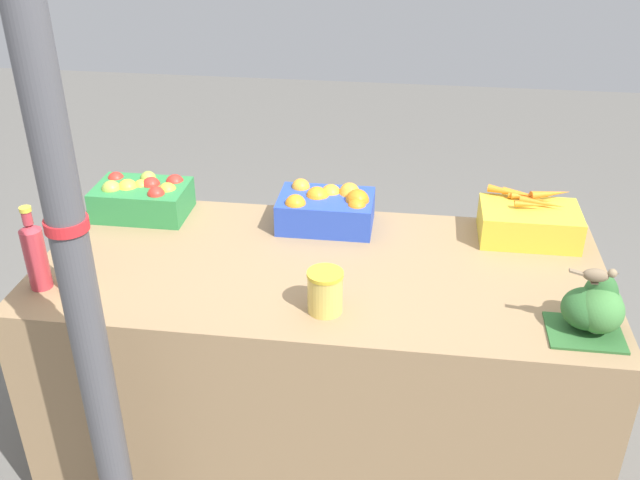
{
  "coord_description": "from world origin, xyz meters",
  "views": [
    {
      "loc": [
        0.28,
        -2.08,
        2.1
      ],
      "look_at": [
        0.0,
        0.0,
        0.94
      ],
      "focal_mm": 40.0,
      "sensor_mm": 36.0,
      "label": 1
    }
  ],
  "objects_px": {
    "broccoli_pile": "(596,307)",
    "juice_bottle_ruby": "(35,254)",
    "orange_crate": "(328,207)",
    "sparrow_bird": "(598,275)",
    "carrot_crate": "(529,222)",
    "support_pole": "(74,264)",
    "juice_bottle_golden": "(66,261)",
    "apple_crate": "(143,197)",
    "pickle_jar": "(325,291)"
  },
  "relations": [
    {
      "from": "orange_crate",
      "to": "juice_bottle_ruby",
      "type": "xyz_separation_m",
      "value": [
        -0.87,
        -0.55,
        0.05
      ]
    },
    {
      "from": "apple_crate",
      "to": "sparrow_bird",
      "type": "xyz_separation_m",
      "value": [
        1.56,
        -0.58,
        0.13
      ]
    },
    {
      "from": "carrot_crate",
      "to": "sparrow_bird",
      "type": "height_order",
      "value": "sparrow_bird"
    },
    {
      "from": "support_pole",
      "to": "pickle_jar",
      "type": "xyz_separation_m",
      "value": [
        0.6,
        0.36,
        -0.26
      ]
    },
    {
      "from": "juice_bottle_golden",
      "to": "juice_bottle_ruby",
      "type": "bearing_deg",
      "value": -180.0
    },
    {
      "from": "apple_crate",
      "to": "juice_bottle_golden",
      "type": "bearing_deg",
      "value": -94.86
    },
    {
      "from": "carrot_crate",
      "to": "broccoli_pile",
      "type": "bearing_deg",
      "value": -77.38
    },
    {
      "from": "apple_crate",
      "to": "orange_crate",
      "type": "height_order",
      "value": "orange_crate"
    },
    {
      "from": "carrot_crate",
      "to": "juice_bottle_ruby",
      "type": "distance_m",
      "value": 1.71
    },
    {
      "from": "apple_crate",
      "to": "juice_bottle_ruby",
      "type": "distance_m",
      "value": 0.58
    },
    {
      "from": "juice_bottle_golden",
      "to": "apple_crate",
      "type": "bearing_deg",
      "value": 85.14
    },
    {
      "from": "broccoli_pile",
      "to": "juice_bottle_golden",
      "type": "xyz_separation_m",
      "value": [
        -1.64,
        -0.0,
        0.03
      ]
    },
    {
      "from": "support_pole",
      "to": "juice_bottle_ruby",
      "type": "bearing_deg",
      "value": 132.44
    },
    {
      "from": "carrot_crate",
      "to": "juice_bottle_ruby",
      "type": "bearing_deg",
      "value": -160.98
    },
    {
      "from": "support_pole",
      "to": "juice_bottle_ruby",
      "type": "distance_m",
      "value": 0.54
    },
    {
      "from": "carrot_crate",
      "to": "juice_bottle_golden",
      "type": "xyz_separation_m",
      "value": [
        -1.51,
        -0.56,
        0.04
      ]
    },
    {
      "from": "support_pole",
      "to": "juice_bottle_golden",
      "type": "xyz_separation_m",
      "value": [
        -0.24,
        0.37,
        -0.23
      ]
    },
    {
      "from": "juice_bottle_ruby",
      "to": "sparrow_bird",
      "type": "height_order",
      "value": "juice_bottle_ruby"
    },
    {
      "from": "pickle_jar",
      "to": "apple_crate",
      "type": "bearing_deg",
      "value": 144.37
    },
    {
      "from": "orange_crate",
      "to": "sparrow_bird",
      "type": "height_order",
      "value": "sparrow_bird"
    },
    {
      "from": "broccoli_pile",
      "to": "juice_bottle_golden",
      "type": "distance_m",
      "value": 1.64
    },
    {
      "from": "broccoli_pile",
      "to": "juice_bottle_ruby",
      "type": "relative_size",
      "value": 0.76
    },
    {
      "from": "sparrow_bird",
      "to": "juice_bottle_golden",
      "type": "bearing_deg",
      "value": -177.29
    },
    {
      "from": "carrot_crate",
      "to": "sparrow_bird",
      "type": "bearing_deg",
      "value": -80.18
    },
    {
      "from": "apple_crate",
      "to": "broccoli_pile",
      "type": "relative_size",
      "value": 1.6
    },
    {
      "from": "carrot_crate",
      "to": "broccoli_pile",
      "type": "distance_m",
      "value": 0.57
    },
    {
      "from": "broccoli_pile",
      "to": "sparrow_bird",
      "type": "xyz_separation_m",
      "value": [
        -0.02,
        -0.03,
        0.13
      ]
    },
    {
      "from": "pickle_jar",
      "to": "sparrow_bird",
      "type": "relative_size",
      "value": 1.02
    },
    {
      "from": "broccoli_pile",
      "to": "pickle_jar",
      "type": "relative_size",
      "value": 1.59
    },
    {
      "from": "support_pole",
      "to": "carrot_crate",
      "type": "relative_size",
      "value": 6.61
    },
    {
      "from": "apple_crate",
      "to": "carrot_crate",
      "type": "relative_size",
      "value": 1.0
    },
    {
      "from": "carrot_crate",
      "to": "support_pole",
      "type": "bearing_deg",
      "value": -144.07
    },
    {
      "from": "apple_crate",
      "to": "juice_bottle_golden",
      "type": "xyz_separation_m",
      "value": [
        -0.05,
        -0.55,
        0.03
      ]
    },
    {
      "from": "pickle_jar",
      "to": "carrot_crate",
      "type": "bearing_deg",
      "value": 39.94
    },
    {
      "from": "orange_crate",
      "to": "sparrow_bird",
      "type": "distance_m",
      "value": 1.03
    },
    {
      "from": "sparrow_bird",
      "to": "pickle_jar",
      "type": "bearing_deg",
      "value": -177.62
    },
    {
      "from": "pickle_jar",
      "to": "orange_crate",
      "type": "bearing_deg",
      "value": 96.35
    },
    {
      "from": "apple_crate",
      "to": "pickle_jar",
      "type": "distance_m",
      "value": 0.97
    },
    {
      "from": "support_pole",
      "to": "juice_bottle_ruby",
      "type": "xyz_separation_m",
      "value": [
        -0.34,
        0.37,
        -0.21
      ]
    },
    {
      "from": "apple_crate",
      "to": "orange_crate",
      "type": "bearing_deg",
      "value": 0.05
    },
    {
      "from": "support_pole",
      "to": "broccoli_pile",
      "type": "distance_m",
      "value": 1.47
    },
    {
      "from": "broccoli_pile",
      "to": "juice_bottle_ruby",
      "type": "distance_m",
      "value": 1.74
    },
    {
      "from": "juice_bottle_golden",
      "to": "broccoli_pile",
      "type": "bearing_deg",
      "value": 0.04
    },
    {
      "from": "apple_crate",
      "to": "juice_bottle_golden",
      "type": "height_order",
      "value": "juice_bottle_golden"
    },
    {
      "from": "carrot_crate",
      "to": "sparrow_bird",
      "type": "distance_m",
      "value": 0.61
    },
    {
      "from": "orange_crate",
      "to": "juice_bottle_ruby",
      "type": "distance_m",
      "value": 1.04
    },
    {
      "from": "orange_crate",
      "to": "carrot_crate",
      "type": "distance_m",
      "value": 0.74
    },
    {
      "from": "sparrow_bird",
      "to": "carrot_crate",
      "type": "bearing_deg",
      "value": 103.53
    },
    {
      "from": "orange_crate",
      "to": "broccoli_pile",
      "type": "bearing_deg",
      "value": -32.67
    },
    {
      "from": "orange_crate",
      "to": "pickle_jar",
      "type": "bearing_deg",
      "value": -83.65
    }
  ]
}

